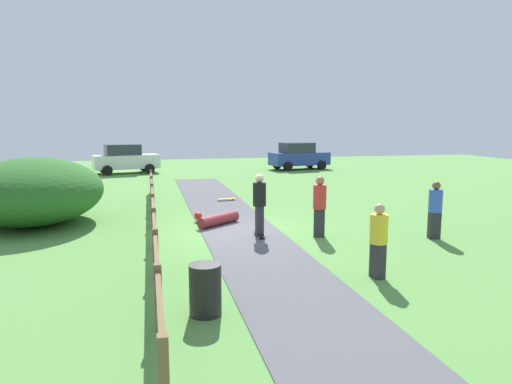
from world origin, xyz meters
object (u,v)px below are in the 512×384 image
(skater_fallen, at_px, (217,219))
(bystander_yellow, at_px, (379,238))
(bystander_red, at_px, (320,204))
(bush_large, at_px, (33,191))
(skateboard_loose, at_px, (227,199))
(bystander_blue, at_px, (435,208))
(trash_bin, at_px, (205,290))
(parked_car_blue, at_px, (299,156))
(parked_car_white, at_px, (125,159))
(skater_riding, at_px, (259,202))

(skater_fallen, bearing_deg, bystander_yellow, -66.43)
(skater_fallen, relative_size, bystander_yellow, 0.94)
(skater_fallen, relative_size, bystander_red, 0.85)
(bush_large, xyz_separation_m, skateboard_loose, (6.93, 3.09, -1.01))
(bystander_red, xyz_separation_m, bystander_blue, (3.15, -0.94, -0.07))
(trash_bin, relative_size, parked_car_blue, 0.20)
(bush_large, relative_size, bystander_red, 2.99)
(trash_bin, distance_m, bystander_yellow, 4.03)
(trash_bin, xyz_separation_m, bystander_blue, (7.06, 3.95, 0.46))
(bush_large, height_order, skater_fallen, bush_large)
(parked_car_white, bearing_deg, parked_car_blue, 0.01)
(bush_large, distance_m, skateboard_loose, 7.66)
(skater_fallen, distance_m, skateboard_loose, 4.82)
(skateboard_loose, relative_size, bystander_yellow, 0.51)
(trash_bin, bearing_deg, skater_fallen, 80.21)
(skater_fallen, xyz_separation_m, bystander_yellow, (2.61, -5.98, 0.69))
(skater_riding, bearing_deg, trash_bin, -112.79)
(bush_large, relative_size, skateboard_loose, 6.48)
(skater_riding, bearing_deg, parked_car_white, 103.48)
(parked_car_blue, bearing_deg, trash_bin, -111.55)
(bystander_red, xyz_separation_m, parked_car_blue, (5.74, 19.56, -0.03))
(skater_riding, xyz_separation_m, parked_car_blue, (7.45, 19.20, -0.09))
(trash_bin, relative_size, skateboard_loose, 1.10)
(skateboard_loose, relative_size, bystander_blue, 0.49)
(parked_car_blue, bearing_deg, skater_fallen, -115.93)
(skater_riding, distance_m, bystander_red, 1.75)
(skateboard_loose, distance_m, bystander_blue, 9.22)
(parked_car_white, bearing_deg, skater_fallen, -78.18)
(parked_car_white, distance_m, parked_car_blue, 12.05)
(bush_large, xyz_separation_m, skater_fallen, (5.85, -1.60, -0.89))
(bystander_blue, height_order, bystander_yellow, bystander_blue)
(trash_bin, bearing_deg, parked_car_white, 95.60)
(skater_riding, relative_size, parked_car_blue, 0.41)
(trash_bin, height_order, bystander_blue, bystander_blue)
(trash_bin, relative_size, bystander_blue, 0.54)
(parked_car_white, bearing_deg, skater_riding, -76.52)
(skateboard_loose, height_order, parked_car_blue, parked_car_blue)
(bystander_blue, bearing_deg, skater_fallen, 151.44)
(skater_fallen, xyz_separation_m, parked_car_white, (-3.63, 17.32, 0.76))
(trash_bin, distance_m, bystander_red, 6.28)
(bystander_red, distance_m, bystander_blue, 3.29)
(bystander_red, bearing_deg, parked_car_blue, 73.65)
(bystander_blue, relative_size, bystander_yellow, 1.03)
(bystander_yellow, xyz_separation_m, parked_car_white, (-6.24, 23.31, 0.07))
(skater_fallen, distance_m, parked_car_white, 17.71)
(bystander_red, bearing_deg, skateboard_loose, 102.99)
(skater_fallen, bearing_deg, parked_car_blue, 64.07)
(trash_bin, xyz_separation_m, bystander_red, (3.91, 4.89, 0.54))
(skater_fallen, bearing_deg, parked_car_white, 101.82)
(bystander_red, bearing_deg, skater_fallen, 140.20)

